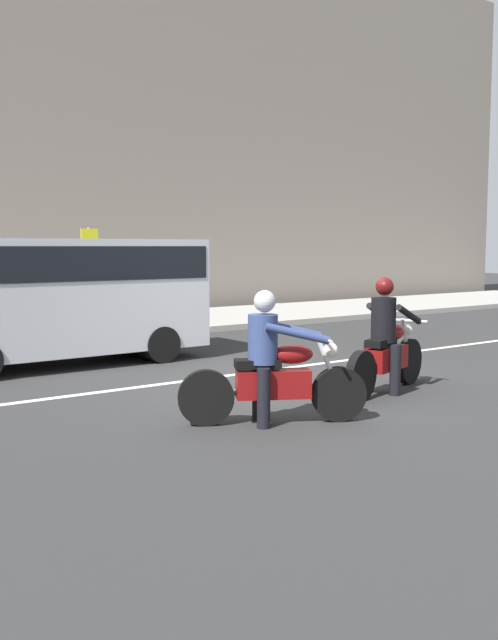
{
  "coord_description": "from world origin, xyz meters",
  "views": [
    {
      "loc": [
        -6.43,
        -8.21,
        2.03
      ],
      "look_at": [
        -0.65,
        -0.28,
        1.01
      ],
      "focal_mm": 40.04,
      "sensor_mm": 36.0,
      "label": 1
    }
  ],
  "objects_px": {
    "motorcycle_with_rider_black_leather": "(386,346)",
    "motorcycle_with_rider_denim_blue": "(272,369)",
    "parked_van_silver": "(56,292)",
    "pedestrian_bystander": "(166,281)",
    "street_sign_post": "(90,265)"
  },
  "relations": [
    {
      "from": "motorcycle_with_rider_black_leather",
      "to": "motorcycle_with_rider_denim_blue",
      "type": "relative_size",
      "value": 1.07
    },
    {
      "from": "parked_van_silver",
      "to": "pedestrian_bystander",
      "type": "bearing_deg",
      "value": 42.59
    },
    {
      "from": "street_sign_post",
      "to": "pedestrian_bystander",
      "type": "distance_m",
      "value": 1.92
    },
    {
      "from": "pedestrian_bystander",
      "to": "motorcycle_with_rider_denim_blue",
      "type": "bearing_deg",
      "value": -112.75
    },
    {
      "from": "parked_van_silver",
      "to": "pedestrian_bystander",
      "type": "distance_m",
      "value": 6.0
    },
    {
      "from": "street_sign_post",
      "to": "pedestrian_bystander",
      "type": "xyz_separation_m",
      "value": [
        1.79,
        -0.55,
        -0.41
      ]
    },
    {
      "from": "motorcycle_with_rider_black_leather",
      "to": "motorcycle_with_rider_denim_blue",
      "type": "xyz_separation_m",
      "value": [
        -2.36,
        -0.46,
        -0.02
      ]
    },
    {
      "from": "street_sign_post",
      "to": "motorcycle_with_rider_black_leather",
      "type": "bearing_deg",
      "value": -88.84
    },
    {
      "from": "motorcycle_with_rider_black_leather",
      "to": "street_sign_post",
      "type": "bearing_deg",
      "value": 91.16
    },
    {
      "from": "street_sign_post",
      "to": "pedestrian_bystander",
      "type": "bearing_deg",
      "value": -17.04
    },
    {
      "from": "parked_van_silver",
      "to": "street_sign_post",
      "type": "distance_m",
      "value": 5.31
    },
    {
      "from": "motorcycle_with_rider_black_leather",
      "to": "motorcycle_with_rider_denim_blue",
      "type": "distance_m",
      "value": 2.41
    },
    {
      "from": "parked_van_silver",
      "to": "pedestrian_bystander",
      "type": "height_order",
      "value": "parked_van_silver"
    },
    {
      "from": "motorcycle_with_rider_denim_blue",
      "to": "pedestrian_bystander",
      "type": "xyz_separation_m",
      "value": [
        3.96,
        9.44,
        0.53
      ]
    },
    {
      "from": "motorcycle_with_rider_black_leather",
      "to": "pedestrian_bystander",
      "type": "distance_m",
      "value": 9.14
    }
  ]
}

